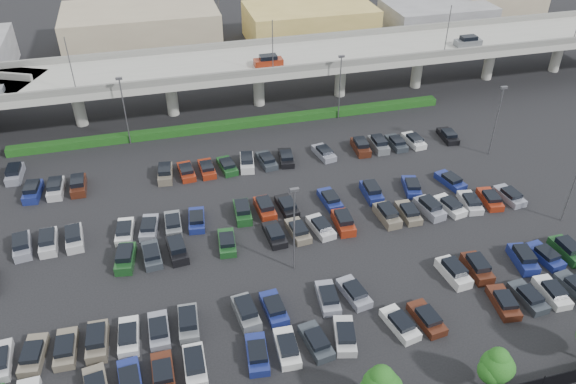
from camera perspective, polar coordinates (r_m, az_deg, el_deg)
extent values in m
plane|color=black|center=(66.30, -1.23, -3.25)|extent=(280.00, 280.00, 0.00)
cube|color=#9B9C93|center=(90.26, -6.25, 12.64)|extent=(150.00, 13.00, 1.10)
cube|color=#5D5D58|center=(84.14, -5.57, 11.79)|extent=(150.00, 0.50, 1.00)
cube|color=#5D5D58|center=(95.68, -6.93, 14.56)|extent=(150.00, 0.50, 1.00)
cylinder|color=#9B9C93|center=(91.66, -20.54, 8.29)|extent=(1.80, 1.80, 6.70)
cube|color=#5D5D58|center=(90.42, -20.94, 10.07)|extent=(2.60, 9.75, 0.50)
cylinder|color=#9B9C93|center=(91.04, -11.75, 9.64)|extent=(1.80, 1.80, 6.70)
cube|color=#5D5D58|center=(89.80, -11.99, 11.46)|extent=(2.60, 9.75, 0.50)
cylinder|color=#9B9C93|center=(92.56, -2.99, 10.75)|extent=(1.80, 1.80, 6.70)
cube|color=#5D5D58|center=(91.34, -3.05, 12.56)|extent=(2.60, 9.75, 0.50)
cylinder|color=#9B9C93|center=(96.12, 5.36, 11.58)|extent=(1.80, 1.80, 6.70)
cube|color=#5D5D58|center=(94.95, 5.46, 13.33)|extent=(2.60, 9.75, 0.50)
cylinder|color=#9B9C93|center=(101.50, 13.00, 12.12)|extent=(1.80, 1.80, 6.70)
cube|color=#5D5D58|center=(100.39, 13.24, 13.78)|extent=(2.60, 9.75, 0.50)
cylinder|color=#9B9C93|center=(108.44, 19.80, 12.43)|extent=(1.80, 1.80, 6.70)
cube|color=#5D5D58|center=(107.39, 20.13, 13.98)|extent=(2.60, 9.75, 0.50)
cylinder|color=#9B9C93|center=(116.65, 25.71, 12.56)|extent=(1.80, 1.80, 6.70)
cube|color=#5D5D58|center=(115.68, 26.11, 13.99)|extent=(2.60, 9.75, 0.50)
cube|color=maroon|center=(88.13, -2.01, 13.03)|extent=(4.40, 1.82, 1.05)
cube|color=black|center=(87.84, -2.02, 13.52)|extent=(2.60, 1.60, 0.65)
cube|color=slate|center=(100.73, 17.81, 14.24)|extent=(4.40, 1.82, 1.05)
cube|color=black|center=(100.47, 17.89, 14.68)|extent=(2.60, 1.60, 0.65)
cylinder|color=#535359|center=(82.74, -21.21, 11.84)|extent=(0.14, 0.14, 8.00)
cylinder|color=#535359|center=(84.08, -1.57, 14.48)|extent=(0.14, 0.14, 8.00)
cylinder|color=#535359|center=(94.13, 15.90, 15.45)|extent=(0.14, 0.14, 8.00)
cube|color=#173910|center=(86.76, -5.19, 6.88)|extent=(66.00, 1.60, 1.10)
cylinder|color=black|center=(53.70, 24.42, -17.32)|extent=(0.10, 0.10, 2.00)
sphere|color=#195115|center=(46.16, 9.51, -18.12)|extent=(2.08, 2.08, 2.08)
cylinder|color=#332316|center=(52.34, 19.97, -17.80)|extent=(0.26, 0.26, 1.80)
sphere|color=#195115|center=(50.69, 20.47, -16.25)|extent=(2.79, 2.79, 2.79)
sphere|color=#195115|center=(51.42, 20.92, -16.32)|extent=(2.19, 2.19, 2.19)
sphere|color=#195115|center=(50.62, 19.91, -16.71)|extent=(2.19, 2.19, 2.19)
sphere|color=#195115|center=(50.18, 20.62, -15.56)|extent=(1.89, 1.89, 1.89)
cube|color=navy|center=(51.98, -15.71, -18.00)|extent=(2.18, 4.54, 0.82)
cube|color=black|center=(51.37, -15.81, -17.75)|extent=(1.79, 2.42, 0.50)
cube|color=#441E12|center=(51.78, -12.55, -17.62)|extent=(1.88, 4.42, 0.82)
cube|color=black|center=(51.16, -12.62, -17.35)|extent=(1.63, 2.32, 0.50)
cube|color=silver|center=(51.63, -9.41, -17.10)|extent=(1.89, 4.43, 1.05)
cube|color=black|center=(50.99, -9.50, -16.52)|extent=(1.64, 2.62, 0.65)
cube|color=navy|center=(52.03, -3.15, -16.15)|extent=(2.25, 4.56, 0.82)
cube|color=black|center=(51.42, -3.12, -15.88)|extent=(1.82, 2.45, 0.50)
cube|color=silver|center=(52.41, -0.10, -15.58)|extent=(2.03, 4.48, 0.82)
cube|color=black|center=(51.80, -0.04, -15.30)|extent=(1.71, 2.37, 0.50)
cube|color=#2C3239|center=(52.92, 2.88, -14.98)|extent=(2.45, 4.62, 0.82)
cube|color=black|center=(52.32, 2.97, -14.69)|extent=(1.92, 2.51, 0.50)
cube|color=#B9B8BD|center=(53.57, 5.78, -14.36)|extent=(2.80, 4.70, 0.82)
cube|color=black|center=(52.98, 5.90, -14.06)|extent=(2.10, 2.61, 0.50)
cube|color=silver|center=(55.26, 11.30, -13.06)|extent=(2.65, 4.67, 0.82)
cube|color=black|center=(54.69, 11.46, -12.76)|extent=(2.02, 2.57, 0.50)
cube|color=#441E12|center=(56.29, 13.90, -12.40)|extent=(2.35, 4.59, 0.82)
cube|color=black|center=(55.73, 14.08, -12.10)|extent=(1.87, 2.48, 0.50)
cube|color=#441E12|center=(60.03, 21.03, -10.46)|extent=(2.36, 4.59, 0.82)
cube|color=black|center=(59.50, 21.26, -10.15)|extent=(1.88, 2.48, 0.50)
cube|color=#2C3239|center=(61.47, 23.18, -9.83)|extent=(2.16, 4.53, 0.82)
cube|color=black|center=(60.96, 23.42, -9.53)|extent=(1.78, 2.42, 0.50)
cube|color=silver|center=(63.00, 25.23, -9.23)|extent=(1.98, 4.46, 0.82)
cube|color=black|center=(62.50, 25.47, -8.92)|extent=(1.68, 2.36, 0.50)
cube|color=#2C3239|center=(64.61, 27.16, -8.64)|extent=(2.37, 4.60, 0.82)
cube|color=#B9B8BD|center=(57.35, -27.18, -15.08)|extent=(2.06, 4.50, 0.82)
cube|color=#686052|center=(56.63, -24.42, -14.85)|extent=(2.34, 4.59, 0.82)
cube|color=black|center=(56.06, -24.60, -14.58)|extent=(1.87, 2.48, 0.50)
cube|color=#686052|center=(56.04, -21.61, -14.59)|extent=(1.96, 4.46, 0.82)
cube|color=black|center=(55.46, -21.77, -14.32)|extent=(1.68, 2.35, 0.50)
cube|color=#686052|center=(55.49, -18.78, -14.22)|extent=(1.98, 4.46, 1.05)
cube|color=black|center=(54.90, -18.94, -13.65)|extent=(1.69, 2.66, 0.65)
cube|color=silver|center=(55.25, -15.87, -13.96)|extent=(2.01, 4.48, 0.82)
cube|color=black|center=(54.65, -15.97, -13.67)|extent=(1.70, 2.37, 0.50)
cube|color=gray|center=(55.05, -12.96, -13.58)|extent=(1.83, 4.41, 0.82)
cube|color=black|center=(54.46, -13.03, -13.29)|extent=(1.61, 2.30, 0.50)
cube|color=slate|center=(54.91, -10.06, -13.09)|extent=(2.08, 4.50, 1.05)
cube|color=black|center=(54.32, -10.14, -12.50)|extent=(1.75, 2.69, 0.65)
cube|color=slate|center=(55.21, -4.27, -12.17)|extent=(2.30, 4.58, 1.05)
cube|color=black|center=(54.62, -4.31, -11.58)|extent=(1.88, 2.76, 0.65)
cube|color=navy|center=(55.65, -1.43, -11.75)|extent=(2.12, 4.51, 0.82)
cube|color=black|center=(55.06, -1.39, -11.45)|extent=(1.75, 2.40, 0.50)
cube|color=gray|center=(56.75, 4.07, -10.71)|extent=(2.24, 4.55, 0.82)
cube|color=black|center=(56.17, 4.16, -10.39)|extent=(1.82, 2.44, 0.50)
cube|color=gray|center=(57.49, 6.71, -10.16)|extent=(2.57, 4.65, 0.82)
cube|color=black|center=(56.92, 6.83, -9.85)|extent=(1.99, 2.55, 0.50)
cube|color=silver|center=(61.52, 16.45, -7.90)|extent=(2.24, 4.56, 1.05)
cube|color=black|center=(60.99, 16.57, -7.33)|extent=(1.85, 2.74, 0.65)
cube|color=#441E12|center=(62.81, 18.64, -7.37)|extent=(2.05, 4.49, 1.05)
cube|color=black|center=(62.29, 18.78, -6.81)|extent=(1.74, 2.68, 0.65)
cube|color=navy|center=(65.65, 22.75, -6.35)|extent=(2.47, 4.63, 1.05)
cube|color=black|center=(65.15, 22.90, -5.80)|extent=(1.98, 2.81, 0.65)
cube|color=navy|center=(67.27, 24.63, -5.94)|extent=(2.37, 4.60, 0.82)
cube|color=black|center=(66.78, 24.86, -5.63)|extent=(1.88, 2.49, 0.50)
cube|color=#18451D|center=(68.82, 26.48, -5.39)|extent=(1.95, 4.45, 1.05)
cube|color=black|center=(68.35, 26.65, -4.86)|extent=(1.68, 2.65, 0.65)
cube|color=#18451D|center=(63.16, -16.16, -6.54)|extent=(2.46, 4.62, 1.05)
cube|color=black|center=(62.64, -16.28, -5.98)|extent=(1.97, 2.81, 0.65)
cube|color=#2C3239|center=(63.06, -13.66, -6.28)|extent=(2.13, 4.52, 0.82)
cube|color=black|center=(62.51, -13.73, -5.96)|extent=(1.76, 2.41, 0.50)
cube|color=black|center=(62.94, -11.18, -5.84)|extent=(2.23, 4.55, 1.05)
cube|color=black|center=(62.42, -11.27, -5.26)|extent=(1.84, 2.74, 0.65)
cube|color=#18451D|center=(63.27, -6.22, -5.17)|extent=(2.22, 4.55, 0.82)
cube|color=black|center=(62.72, -6.22, -4.84)|extent=(1.81, 2.44, 0.50)
cube|color=black|center=(64.01, -1.36, -4.40)|extent=(2.09, 4.51, 0.82)
cube|color=black|center=(63.46, -1.32, -4.06)|extent=(1.74, 2.40, 0.50)
cube|color=#686052|center=(64.55, 1.02, -4.01)|extent=(2.22, 4.55, 0.82)
cube|color=black|center=(64.00, 1.08, -3.67)|extent=(1.81, 2.44, 0.50)
cube|color=#B9B8BD|center=(65.20, 3.36, -3.61)|extent=(2.55, 4.65, 0.82)
cube|color=black|center=(64.66, 3.43, -3.28)|extent=(1.97, 2.54, 0.50)
cube|color=maroon|center=(65.89, 5.64, -3.15)|extent=(2.00, 4.47, 1.05)
cube|color=black|center=(65.39, 5.68, -2.58)|extent=(1.71, 2.66, 0.65)
cube|color=#686052|center=(67.72, 10.03, -2.39)|extent=(2.09, 4.50, 1.05)
cube|color=black|center=(67.23, 10.10, -1.83)|extent=(1.76, 2.69, 0.65)
cube|color=#686052|center=(68.85, 12.12, -2.10)|extent=(1.91, 4.44, 0.82)
cube|color=black|center=(68.34, 12.25, -1.77)|extent=(1.65, 2.33, 0.50)
cube|color=gray|center=(69.93, 14.16, -1.66)|extent=(2.54, 4.65, 1.05)
cube|color=black|center=(69.47, 14.26, -1.11)|extent=(2.02, 2.83, 0.65)
cube|color=silver|center=(71.24, 16.11, -1.39)|extent=(2.61, 4.66, 0.82)
cube|color=black|center=(70.75, 16.27, -1.06)|extent=(2.00, 2.56, 0.50)
cube|color=#B9B8BD|center=(72.56, 18.00, -1.05)|extent=(2.44, 4.62, 0.82)
cube|color=black|center=(72.08, 18.17, -0.73)|extent=(1.92, 2.51, 0.50)
cube|color=maroon|center=(73.97, 19.82, -0.72)|extent=(2.39, 4.60, 0.82)
cube|color=black|center=(73.49, 20.00, -0.40)|extent=(1.90, 2.49, 0.50)
cube|color=gray|center=(75.44, 21.57, -0.40)|extent=(2.27, 4.57, 0.82)
cube|color=black|center=(74.98, 21.76, -0.09)|extent=(1.83, 2.45, 0.50)
cube|color=gray|center=(68.82, -25.37, -5.04)|extent=(2.40, 4.61, 1.05)
cube|color=black|center=(68.34, -25.54, -4.51)|extent=(1.94, 2.79, 0.65)
cube|color=#B9B8BD|center=(68.22, -23.14, -4.75)|extent=(1.98, 4.47, 1.05)
cube|color=black|center=(67.74, -23.29, -4.21)|extent=(1.70, 2.66, 0.65)
cube|color=#B9B8BD|center=(67.73, -20.87, -4.45)|extent=(2.18, 4.54, 1.05)
cube|color=black|center=(67.25, -21.01, -3.90)|extent=(1.81, 2.72, 0.65)
cube|color=silver|center=(67.14, -16.24, -3.89)|extent=(2.29, 4.57, 0.82)
cube|color=black|center=(66.61, -16.33, -3.56)|extent=(1.84, 2.46, 0.50)
cube|color=gray|center=(66.99, -13.92, -3.55)|extent=(2.54, 4.64, 0.82)
cube|color=black|center=(66.45, -13.98, -3.23)|extent=(1.97, 2.54, 0.50)
cube|color=slate|center=(66.94, -11.58, -3.22)|extent=(1.91, 4.43, 0.82)
cube|color=black|center=(66.40, -11.63, -2.89)|extent=(1.65, 2.33, 0.50)
cube|color=navy|center=(67.00, -9.25, -2.87)|extent=(2.30, 4.58, 0.82)
cube|color=black|center=(66.47, -9.28, -2.54)|extent=(1.85, 2.46, 0.50)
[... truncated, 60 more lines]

